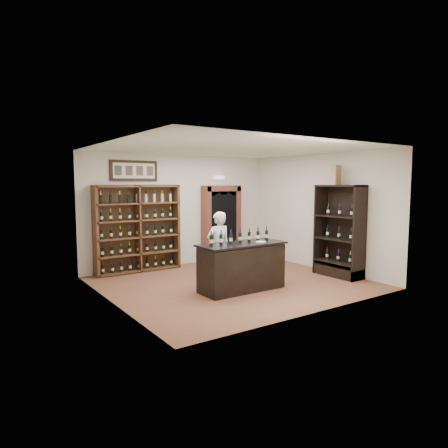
{
  "coord_description": "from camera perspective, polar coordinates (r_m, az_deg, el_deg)",
  "views": [
    {
      "loc": [
        -5.14,
        -7.17,
        2.25
      ],
      "look_at": [
        -0.03,
        0.3,
        1.31
      ],
      "focal_mm": 32.0,
      "sensor_mm": 36.0,
      "label": 1
    }
  ],
  "objects": [
    {
      "name": "arched_doorway",
      "position": [
        11.5,
        -0.42,
        0.37
      ],
      "size": [
        1.17,
        0.35,
        2.17
      ],
      "color": "black",
      "rests_on": "ground"
    },
    {
      "name": "floor",
      "position": [
        9.11,
        1.26,
        -8.39
      ],
      "size": [
        5.5,
        5.5,
        0.0
      ],
      "primitive_type": "plane",
      "color": "brown",
      "rests_on": "ground"
    },
    {
      "name": "tasting_counter",
      "position": [
        8.41,
        2.54,
        -6.15
      ],
      "size": [
        1.88,
        0.78,
        1.0
      ],
      "color": "black",
      "rests_on": "ground"
    },
    {
      "name": "counter_bottle_2",
      "position": [
        8.21,
        0.98,
        -2.09
      ],
      "size": [
        0.07,
        0.07,
        0.3
      ],
      "color": "black",
      "rests_on": "tasting_counter"
    },
    {
      "name": "plate",
      "position": [
        8.45,
        5.31,
        -2.55
      ],
      "size": [
        0.22,
        0.22,
        0.02
      ],
      "primitive_type": "cylinder",
      "color": "beige",
      "rests_on": "tasting_counter"
    },
    {
      "name": "counter_bottle_4",
      "position": [
        8.49,
        3.62,
        -1.83
      ],
      "size": [
        0.07,
        0.07,
        0.3
      ],
      "color": "black",
      "rests_on": "tasting_counter"
    },
    {
      "name": "wall_right",
      "position": [
        10.69,
        13.35,
        1.73
      ],
      "size": [
        0.04,
        5.0,
        3.0
      ],
      "primitive_type": "cube",
      "color": "silver",
      "rests_on": "ground"
    },
    {
      "name": "shopkeeper",
      "position": [
        9.01,
        -0.8,
        -3.33
      ],
      "size": [
        0.59,
        0.39,
        1.61
      ],
      "primitive_type": "imported",
      "rotation": [
        0.0,
        0.0,
        3.13
      ],
      "color": "silver",
      "rests_on": "ground"
    },
    {
      "name": "emergency_light",
      "position": [
        11.53,
        -0.68,
        6.66
      ],
      "size": [
        0.3,
        0.1,
        0.1
      ],
      "primitive_type": "cube",
      "color": "white",
      "rests_on": "wall_back"
    },
    {
      "name": "wine_crate",
      "position": [
        9.93,
        15.68,
        6.76
      ],
      "size": [
        0.36,
        0.23,
        0.47
      ],
      "primitive_type": "cube",
      "rotation": [
        0.0,
        0.0,
        0.29
      ],
      "color": "#A68357",
      "rests_on": "side_cabinet"
    },
    {
      "name": "wall_back",
      "position": [
        10.98,
        -6.35,
        1.96
      ],
      "size": [
        5.5,
        0.04,
        3.0
      ],
      "primitive_type": "cube",
      "color": "silver",
      "rests_on": "ground"
    },
    {
      "name": "wall_left",
      "position": [
        7.6,
        -15.83,
        0.02
      ],
      "size": [
        0.04,
        5.0,
        3.0
      ],
      "primitive_type": "cube",
      "color": "silver",
      "rests_on": "ground"
    },
    {
      "name": "counter_bottle_6",
      "position": [
        8.79,
        6.09,
        -1.59
      ],
      "size": [
        0.07,
        0.07,
        0.3
      ],
      "color": "black",
      "rests_on": "tasting_counter"
    },
    {
      "name": "counter_bottle_5",
      "position": [
        8.64,
        4.88,
        -1.71
      ],
      "size": [
        0.07,
        0.07,
        0.3
      ],
      "color": "black",
      "rests_on": "tasting_counter"
    },
    {
      "name": "side_cabinet",
      "position": [
        10.02,
        16.19,
        -2.91
      ],
      "size": [
        0.48,
        1.2,
        2.2
      ],
      "color": "black",
      "rests_on": "ground"
    },
    {
      "name": "framed_picture",
      "position": [
        10.38,
        -12.73,
        7.43
      ],
      "size": [
        1.25,
        0.04,
        0.52
      ],
      "primitive_type": "cube",
      "color": "black",
      "rests_on": "wall_back"
    },
    {
      "name": "ceiling",
      "position": [
        8.86,
        1.3,
        10.77
      ],
      "size": [
        5.5,
        5.5,
        0.0
      ],
      "primitive_type": "plane",
      "rotation": [
        3.14,
        0.0,
        0.0
      ],
      "color": "white",
      "rests_on": "wall_back"
    },
    {
      "name": "wine_shelf",
      "position": [
        10.32,
        -12.27,
        -0.62
      ],
      "size": [
        2.2,
        0.38,
        2.2
      ],
      "color": "#513A1B",
      "rests_on": "ground"
    },
    {
      "name": "counter_bottle_1",
      "position": [
        8.07,
        -0.41,
        -2.22
      ],
      "size": [
        0.07,
        0.07,
        0.3
      ],
      "color": "black",
      "rests_on": "tasting_counter"
    },
    {
      "name": "counter_bottle_3",
      "position": [
        8.35,
        2.32,
        -1.96
      ],
      "size": [
        0.07,
        0.07,
        0.3
      ],
      "color": "black",
      "rests_on": "tasting_counter"
    },
    {
      "name": "counter_bottle_0",
      "position": [
        7.94,
        -1.85,
        -2.36
      ],
      "size": [
        0.07,
        0.07,
        0.3
      ],
      "color": "black",
      "rests_on": "tasting_counter"
    }
  ]
}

